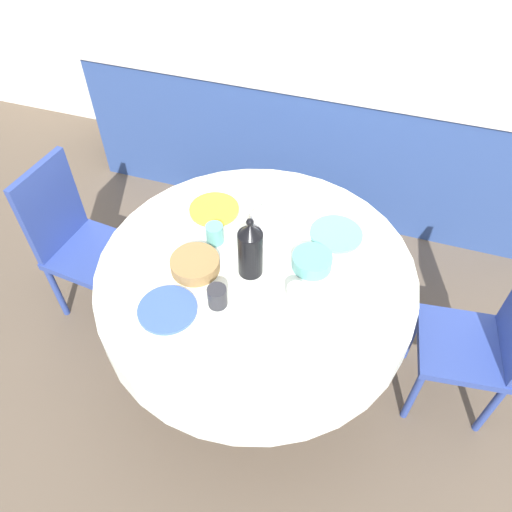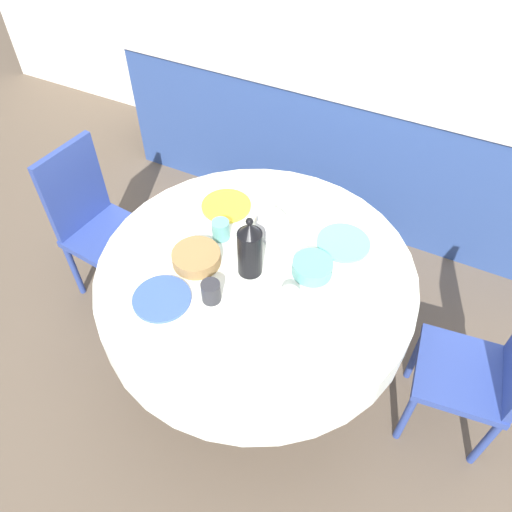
# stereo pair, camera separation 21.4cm
# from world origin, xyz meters

# --- Properties ---
(ground_plane) EXTENTS (12.00, 12.00, 0.00)m
(ground_plane) POSITION_xyz_m (0.00, 0.00, 0.00)
(ground_plane) COLOR brown
(kitchen_counter) EXTENTS (3.24, 0.64, 0.95)m
(kitchen_counter) POSITION_xyz_m (0.00, 1.53, 0.48)
(kitchen_counter) COLOR #2D4784
(kitchen_counter) RESTS_ON ground_plane
(dining_table) EXTENTS (1.43, 1.43, 0.76)m
(dining_table) POSITION_xyz_m (0.00, 0.00, 0.64)
(dining_table) COLOR tan
(dining_table) RESTS_ON ground_plane
(chair_left) EXTENTS (0.44, 0.44, 0.95)m
(chair_left) POSITION_xyz_m (1.05, 0.13, 0.52)
(chair_left) COLOR #2D428E
(chair_left) RESTS_ON ground_plane
(chair_right) EXTENTS (0.44, 0.44, 0.95)m
(chair_right) POSITION_xyz_m (-1.05, 0.11, 0.52)
(chair_right) COLOR #2D428E
(chair_right) RESTS_ON ground_plane
(plate_near_left) EXTENTS (0.25, 0.25, 0.01)m
(plate_near_left) POSITION_xyz_m (-0.27, -0.33, 0.77)
(plate_near_left) COLOR #3856AD
(plate_near_left) RESTS_ON dining_table
(cup_near_left) EXTENTS (0.08, 0.08, 0.10)m
(cup_near_left) POSITION_xyz_m (-0.09, -0.24, 0.81)
(cup_near_left) COLOR #28282D
(cup_near_left) RESTS_ON dining_table
(plate_near_right) EXTENTS (0.25, 0.25, 0.01)m
(plate_near_right) POSITION_xyz_m (0.27, -0.33, 0.77)
(plate_near_right) COLOR white
(plate_near_right) RESTS_ON dining_table
(cup_near_right) EXTENTS (0.08, 0.08, 0.10)m
(cup_near_right) POSITION_xyz_m (0.22, -0.13, 0.81)
(cup_near_right) COLOR white
(cup_near_right) RESTS_ON dining_table
(plate_far_left) EXTENTS (0.25, 0.25, 0.01)m
(plate_far_left) POSITION_xyz_m (-0.31, 0.30, 0.77)
(plate_far_left) COLOR yellow
(plate_far_left) RESTS_ON dining_table
(cup_far_left) EXTENTS (0.08, 0.08, 0.10)m
(cup_far_left) POSITION_xyz_m (-0.23, 0.10, 0.81)
(cup_far_left) COLOR #5BA39E
(cup_far_left) RESTS_ON dining_table
(plate_far_right) EXTENTS (0.25, 0.25, 0.01)m
(plate_far_right) POSITION_xyz_m (0.29, 0.31, 0.77)
(plate_far_right) COLOR #60BCB7
(plate_far_right) RESTS_ON dining_table
(cup_far_right) EXTENTS (0.08, 0.08, 0.10)m
(cup_far_right) POSITION_xyz_m (0.10, 0.23, 0.81)
(cup_far_right) COLOR white
(cup_far_right) RESTS_ON dining_table
(coffee_carafe) EXTENTS (0.11, 0.11, 0.31)m
(coffee_carafe) POSITION_xyz_m (-0.02, -0.02, 0.90)
(coffee_carafe) COLOR black
(coffee_carafe) RESTS_ON dining_table
(teapot) EXTENTS (0.22, 0.16, 0.20)m
(teapot) POSITION_xyz_m (-0.02, 0.20, 0.85)
(teapot) COLOR white
(teapot) RESTS_ON dining_table
(bread_basket) EXTENTS (0.22, 0.22, 0.06)m
(bread_basket) POSITION_xyz_m (-0.25, -0.09, 0.79)
(bread_basket) COLOR olive
(bread_basket) RESTS_ON dining_table
(fruit_bowl) EXTENTS (0.18, 0.18, 0.06)m
(fruit_bowl) POSITION_xyz_m (0.23, 0.09, 0.79)
(fruit_bowl) COLOR #569993
(fruit_bowl) RESTS_ON dining_table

